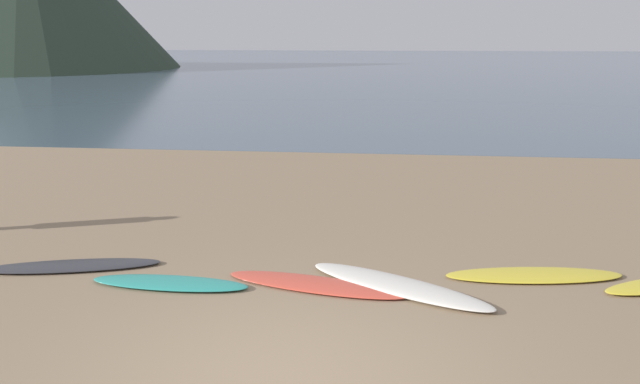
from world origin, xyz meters
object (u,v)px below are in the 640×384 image
Objects in this scene: surfboard_1 at (71,266)px; surfboard_5 at (534,275)px; surfboard_3 at (316,284)px; surfboard_2 at (170,283)px; surfboard_4 at (398,286)px.

surfboard_1 is 6.33m from surfboard_5.
surfboard_2 is at bearing -161.99° from surfboard_3.
surfboard_3 is at bearing -18.55° from surfboard_1.
surfboard_3 is at bearing -174.70° from surfboard_5.
surfboard_3 and surfboard_5 have the same top height.
surfboard_4 is 1.09× the size of surfboard_5.
surfboard_3 is 1.05m from surfboard_4.
surfboard_5 is (4.74, 0.80, -0.01)m from surfboard_2.
surfboard_4 is at bearing -17.04° from surfboard_1.
surfboard_3 is 0.93× the size of surfboard_4.
surfboard_2 is 0.80× the size of surfboard_4.
surfboard_3 is 1.02× the size of surfboard_5.
surfboard_2 is 1.89m from surfboard_3.
surfboard_1 is 1.17× the size of surfboard_2.
surfboard_4 reaches higher than surfboard_3.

